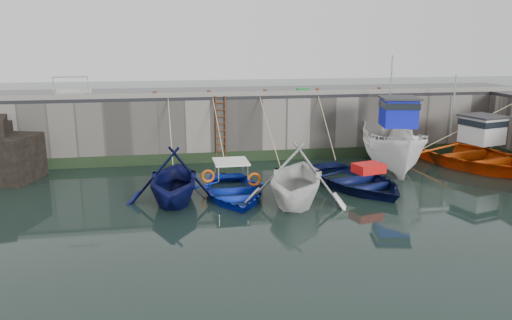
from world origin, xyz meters
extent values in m
plane|color=black|center=(0.00, 0.00, 0.00)|extent=(120.00, 120.00, 0.00)
cube|color=slate|center=(0.00, 12.50, 1.50)|extent=(30.00, 5.00, 3.00)
cube|color=black|center=(0.00, 12.50, 3.08)|extent=(30.00, 5.00, 0.16)
cube|color=slate|center=(0.00, 10.15, 3.26)|extent=(30.00, 0.30, 0.20)
cube|color=black|center=(0.00, 9.96, 0.25)|extent=(30.00, 0.08, 0.50)
cube|color=black|center=(-11.20, 8.40, 0.95)|extent=(2.96, 2.83, 1.90)
cylinder|color=#3F1E0F|center=(-2.22, 9.92, 1.60)|extent=(0.07, 0.07, 3.20)
cylinder|color=#3F1E0F|center=(-1.78, 9.92, 1.60)|extent=(0.07, 0.07, 3.20)
cube|color=#3F1E0F|center=(-2.00, 9.90, 0.25)|extent=(0.44, 0.06, 0.05)
cube|color=#3F1E0F|center=(-2.00, 9.90, 0.58)|extent=(0.44, 0.06, 0.05)
cube|color=#3F1E0F|center=(-2.00, 9.90, 0.91)|extent=(0.44, 0.06, 0.05)
cube|color=#3F1E0F|center=(-2.00, 9.90, 1.24)|extent=(0.44, 0.06, 0.05)
cube|color=#3F1E0F|center=(-2.00, 9.90, 1.57)|extent=(0.44, 0.06, 0.05)
cube|color=#3F1E0F|center=(-2.00, 9.90, 1.90)|extent=(0.44, 0.06, 0.05)
cube|color=#3F1E0F|center=(-2.00, 9.90, 2.23)|extent=(0.44, 0.06, 0.05)
cube|color=#3F1E0F|center=(-2.00, 9.90, 2.56)|extent=(0.44, 0.06, 0.05)
cube|color=#3F1E0F|center=(-2.00, 9.90, 2.89)|extent=(0.44, 0.06, 0.05)
imported|color=#0A0E3F|center=(-4.30, 4.46, 0.00)|extent=(4.05, 4.59, 2.27)
imported|color=#0C24B5|center=(-2.10, 4.58, 0.00)|extent=(3.31, 4.58, 0.94)
imported|color=silver|center=(0.10, 3.56, 0.00)|extent=(5.42, 5.79, 2.46)
imported|color=#090F3B|center=(2.90, 4.96, 0.00)|extent=(4.96, 6.03, 1.09)
imported|color=white|center=(5.61, 7.47, 0.86)|extent=(3.63, 6.62, 2.42)
cube|color=#0B13B3|center=(5.48, 6.88, 2.67)|extent=(1.69, 1.76, 1.20)
cube|color=black|center=(5.48, 6.88, 3.02)|extent=(1.76, 1.83, 0.28)
cube|color=#262628|center=(5.48, 6.88, 3.31)|extent=(1.93, 2.00, 0.08)
cylinder|color=#A5A8AD|center=(5.86, 8.64, 3.57)|extent=(0.08, 0.08, 3.00)
imported|color=#F7510D|center=(9.50, 7.55, 0.40)|extent=(6.90, 8.36, 1.50)
cube|color=silver|center=(9.66, 6.97, 1.75)|extent=(1.75, 1.82, 1.20)
cube|color=black|center=(9.66, 6.97, 2.10)|extent=(1.82, 1.89, 0.28)
cube|color=#262628|center=(9.66, 6.97, 2.39)|extent=(1.99, 2.06, 0.08)
cylinder|color=#A5A8AD|center=(9.18, 8.71, 2.65)|extent=(0.08, 0.08, 3.00)
cube|color=#167924|center=(2.21, 10.81, 3.30)|extent=(0.56, 0.38, 0.28)
cylinder|color=#A5A8AD|center=(-9.50, 10.60, 3.66)|extent=(0.05, 0.05, 1.00)
cylinder|color=#A5A8AD|center=(-8.00, 10.60, 3.66)|extent=(0.05, 0.05, 1.00)
cylinder|color=#A5A8AD|center=(-8.75, 10.60, 4.12)|extent=(1.50, 0.05, 0.05)
cube|color=gray|center=(-8.75, 11.10, 3.25)|extent=(1.60, 0.35, 0.18)
cube|color=gray|center=(-8.75, 11.45, 3.43)|extent=(1.60, 0.35, 0.18)
cylinder|color=#3F1E0F|center=(-5.00, 10.25, 3.30)|extent=(0.18, 0.18, 0.28)
cylinder|color=#3F1E0F|center=(-2.50, 10.25, 3.30)|extent=(0.18, 0.18, 0.28)
cylinder|color=#3F1E0F|center=(0.20, 10.25, 3.30)|extent=(0.18, 0.18, 0.28)
cylinder|color=#3F1E0F|center=(2.80, 10.25, 3.30)|extent=(0.18, 0.18, 0.28)
cylinder|color=#3F1E0F|center=(6.00, 10.25, 3.30)|extent=(0.18, 0.18, 0.28)
camera|label=1|loc=(-4.32, -13.34, 5.78)|focal=35.00mm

